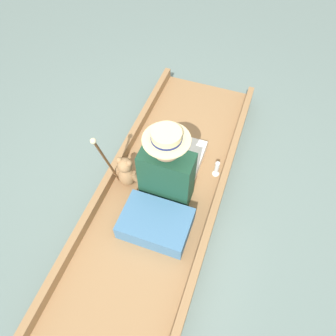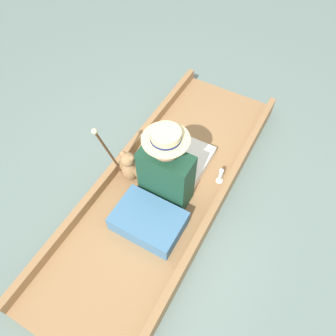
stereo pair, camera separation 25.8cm
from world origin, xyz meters
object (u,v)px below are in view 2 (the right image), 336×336
teddy_bear (129,167)px  wine_glass (221,175)px  seated_person (171,167)px  walking_cane (108,151)px

teddy_bear → wine_glass: bearing=26.7°
seated_person → wine_glass: bearing=30.4°
wine_glass → walking_cane: 1.00m
wine_glass → teddy_bear: bearing=-153.3°
wine_glass → walking_cane: (-0.80, -0.48, 0.37)m
teddy_bear → seated_person: bearing=13.7°
seated_person → wine_glass: size_ratio=4.92×
teddy_bear → walking_cane: bearing=-127.5°
wine_glass → seated_person: bearing=-142.1°
walking_cane → wine_glass: bearing=30.7°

